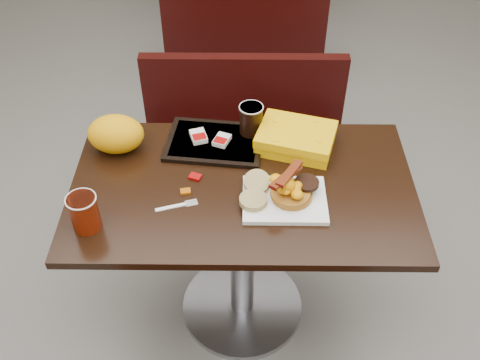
{
  "coord_description": "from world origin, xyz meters",
  "views": [
    {
      "loc": [
        0.0,
        -1.39,
        2.09
      ],
      "look_at": [
        -0.01,
        -0.05,
        0.82
      ],
      "focal_mm": 41.43,
      "sensor_mm": 36.0,
      "label": 1
    }
  ],
  "objects_px": {
    "fork": "(171,207)",
    "hashbrown_sleeve_right": "(222,140)",
    "platter": "(285,200)",
    "coffee_cup_near": "(84,213)",
    "table_near": "(242,253)",
    "paper_bag": "(116,134)",
    "hashbrown_sleeve_left": "(198,136)",
    "bench_far_s": "(244,25)",
    "clamshell": "(296,138)",
    "bench_near_n": "(243,143)",
    "knife": "(307,192)",
    "tray": "(215,142)",
    "coffee_cup_far": "(251,120)",
    "pancake_stack": "(292,193)"
  },
  "relations": [
    {
      "from": "knife",
      "to": "tray",
      "type": "xyz_separation_m",
      "value": [
        -0.33,
        0.26,
        0.01
      ]
    },
    {
      "from": "hashbrown_sleeve_right",
      "to": "bench_far_s",
      "type": "bearing_deg",
      "value": 108.83
    },
    {
      "from": "coffee_cup_near",
      "to": "fork",
      "type": "height_order",
      "value": "coffee_cup_near"
    },
    {
      "from": "bench_near_n",
      "to": "clamshell",
      "type": "relative_size",
      "value": 3.62
    },
    {
      "from": "hashbrown_sleeve_left",
      "to": "hashbrown_sleeve_right",
      "type": "bearing_deg",
      "value": -31.08
    },
    {
      "from": "hashbrown_sleeve_right",
      "to": "knife",
      "type": "bearing_deg",
      "value": -18.43
    },
    {
      "from": "coffee_cup_near",
      "to": "clamshell",
      "type": "xyz_separation_m",
      "value": [
        0.7,
        0.41,
        -0.03
      ]
    },
    {
      "from": "tray",
      "to": "coffee_cup_far",
      "type": "xyz_separation_m",
      "value": [
        0.14,
        0.05,
        0.07
      ]
    },
    {
      "from": "table_near",
      "to": "knife",
      "type": "distance_m",
      "value": 0.44
    },
    {
      "from": "knife",
      "to": "tray",
      "type": "bearing_deg",
      "value": -119.59
    },
    {
      "from": "fork",
      "to": "hashbrown_sleeve_right",
      "type": "relative_size",
      "value": 2.05
    },
    {
      "from": "bench_near_n",
      "to": "fork",
      "type": "bearing_deg",
      "value": -106.52
    },
    {
      "from": "fork",
      "to": "coffee_cup_far",
      "type": "bearing_deg",
      "value": 37.89
    },
    {
      "from": "fork",
      "to": "hashbrown_sleeve_left",
      "type": "bearing_deg",
      "value": 60.92
    },
    {
      "from": "coffee_cup_far",
      "to": "clamshell",
      "type": "xyz_separation_m",
      "value": [
        0.17,
        -0.06,
        -0.04
      ]
    },
    {
      "from": "pancake_stack",
      "to": "coffee_cup_far",
      "type": "relative_size",
      "value": 1.19
    },
    {
      "from": "pancake_stack",
      "to": "paper_bag",
      "type": "relative_size",
      "value": 0.68
    },
    {
      "from": "pancake_stack",
      "to": "coffee_cup_far",
      "type": "bearing_deg",
      "value": 111.31
    },
    {
      "from": "platter",
      "to": "coffee_cup_near",
      "type": "bearing_deg",
      "value": -169.37
    },
    {
      "from": "pancake_stack",
      "to": "coffee_cup_near",
      "type": "distance_m",
      "value": 0.68
    },
    {
      "from": "clamshell",
      "to": "hashbrown_sleeve_right",
      "type": "bearing_deg",
      "value": -164.08
    },
    {
      "from": "hashbrown_sleeve_right",
      "to": "paper_bag",
      "type": "bearing_deg",
      "value": -154.88
    },
    {
      "from": "pancake_stack",
      "to": "paper_bag",
      "type": "height_order",
      "value": "paper_bag"
    },
    {
      "from": "knife",
      "to": "clamshell",
      "type": "bearing_deg",
      "value": -165.8
    },
    {
      "from": "table_near",
      "to": "coffee_cup_near",
      "type": "relative_size",
      "value": 9.44
    },
    {
      "from": "bench_near_n",
      "to": "table_near",
      "type": "bearing_deg",
      "value": -90.0
    },
    {
      "from": "coffee_cup_far",
      "to": "tray",
      "type": "bearing_deg",
      "value": -158.62
    },
    {
      "from": "fork",
      "to": "knife",
      "type": "distance_m",
      "value": 0.47
    },
    {
      "from": "bench_far_s",
      "to": "platter",
      "type": "distance_m",
      "value": 2.02
    },
    {
      "from": "hashbrown_sleeve_left",
      "to": "paper_bag",
      "type": "distance_m",
      "value": 0.3
    },
    {
      "from": "table_near",
      "to": "coffee_cup_near",
      "type": "bearing_deg",
      "value": -158.41
    },
    {
      "from": "hashbrown_sleeve_right",
      "to": "paper_bag",
      "type": "height_order",
      "value": "paper_bag"
    },
    {
      "from": "fork",
      "to": "hashbrown_sleeve_right",
      "type": "xyz_separation_m",
      "value": [
        0.16,
        0.33,
        0.02
      ]
    },
    {
      "from": "bench_near_n",
      "to": "tray",
      "type": "height_order",
      "value": "tray"
    },
    {
      "from": "paper_bag",
      "to": "fork",
      "type": "bearing_deg",
      "value": -53.31
    },
    {
      "from": "coffee_cup_near",
      "to": "paper_bag",
      "type": "xyz_separation_m",
      "value": [
        0.03,
        0.39,
        0.01
      ]
    },
    {
      "from": "fork",
      "to": "clamshell",
      "type": "distance_m",
      "value": 0.55
    },
    {
      "from": "bench_near_n",
      "to": "coffee_cup_far",
      "type": "bearing_deg",
      "value": -86.09
    },
    {
      "from": "fork",
      "to": "knife",
      "type": "relative_size",
      "value": 0.94
    },
    {
      "from": "knife",
      "to": "coffee_cup_far",
      "type": "height_order",
      "value": "coffee_cup_far"
    },
    {
      "from": "fork",
      "to": "coffee_cup_far",
      "type": "height_order",
      "value": "coffee_cup_far"
    },
    {
      "from": "pancake_stack",
      "to": "hashbrown_sleeve_left",
      "type": "xyz_separation_m",
      "value": [
        -0.33,
        0.31,
        -0.0
      ]
    },
    {
      "from": "table_near",
      "to": "platter",
      "type": "height_order",
      "value": "platter"
    },
    {
      "from": "coffee_cup_near",
      "to": "paper_bag",
      "type": "bearing_deg",
      "value": 85.01
    },
    {
      "from": "table_near",
      "to": "clamshell",
      "type": "distance_m",
      "value": 0.5
    },
    {
      "from": "bench_far_s",
      "to": "fork",
      "type": "relative_size",
      "value": 6.96
    },
    {
      "from": "bench_near_n",
      "to": "coffee_cup_near",
      "type": "bearing_deg",
      "value": -119.09
    },
    {
      "from": "knife",
      "to": "table_near",
      "type": "bearing_deg",
      "value": -90.65
    },
    {
      "from": "paper_bag",
      "to": "hashbrown_sleeve_right",
      "type": "bearing_deg",
      "value": 3.59
    },
    {
      "from": "hashbrown_sleeve_left",
      "to": "fork",
      "type": "bearing_deg",
      "value": -119.43
    }
  ]
}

